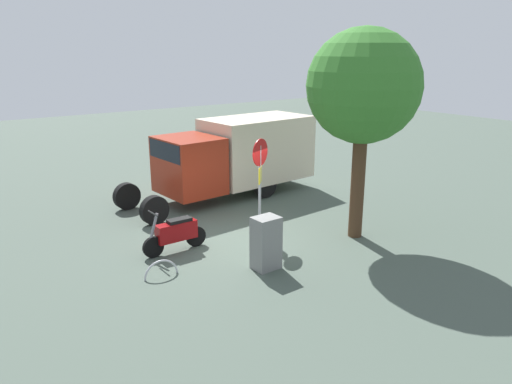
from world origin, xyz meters
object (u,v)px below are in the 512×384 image
motorcycle (176,233)px  bike_rack_hoop (161,277)px  street_tree (364,88)px  stop_sign (260,172)px  box_truck_near (236,153)px  utility_cabinet (266,243)px

motorcycle → bike_rack_hoop: size_ratio=2.13×
street_tree → stop_sign: bearing=-36.2°
motorcycle → stop_sign: (-2.43, 0.42, 1.35)m
box_truck_near → stop_sign: bearing=61.8°
stop_sign → bike_rack_hoop: stop_sign is taller
stop_sign → street_tree: 3.56m
bike_rack_hoop → utility_cabinet: bearing=154.5°
stop_sign → utility_cabinet: bearing=57.2°
motorcycle → stop_sign: bearing=170.0°
motorcycle → utility_cabinet: bearing=119.8°
motorcycle → utility_cabinet: size_ratio=1.38×
stop_sign → motorcycle: bearing=-9.8°
box_truck_near → motorcycle: 5.53m
box_truck_near → bike_rack_hoop: box_truck_near is taller
street_tree → bike_rack_hoop: street_tree is taller
street_tree → utility_cabinet: size_ratio=4.37×
stop_sign → bike_rack_hoop: size_ratio=3.32×
stop_sign → utility_cabinet: size_ratio=2.15×
street_tree → box_truck_near: bearing=-85.7°
box_truck_near → motorcycle: (4.22, 3.42, -1.03)m
box_truck_near → street_tree: 6.06m
box_truck_near → utility_cabinet: size_ratio=5.61×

